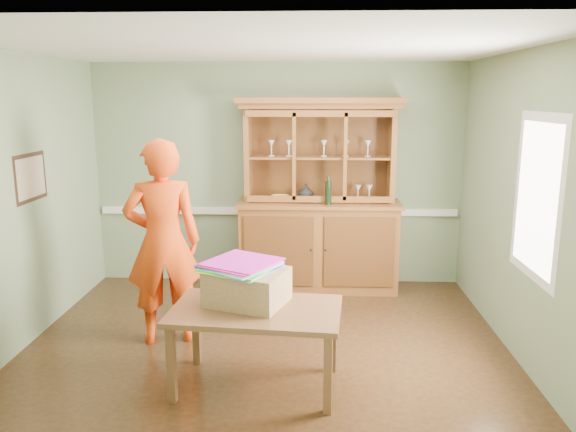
{
  "coord_description": "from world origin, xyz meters",
  "views": [
    {
      "loc": [
        0.41,
        -4.84,
        2.3
      ],
      "look_at": [
        0.19,
        0.4,
        1.18
      ],
      "focal_mm": 35.0,
      "sensor_mm": 36.0,
      "label": 1
    }
  ],
  "objects_px": {
    "dining_table": "(256,318)",
    "cardboard_box": "(247,287)",
    "china_hutch": "(319,224)",
    "person": "(163,242)"
  },
  "relations": [
    {
      "from": "cardboard_box",
      "to": "person",
      "type": "xyz_separation_m",
      "value": [
        -0.87,
        0.73,
        0.17
      ]
    },
    {
      "from": "dining_table",
      "to": "cardboard_box",
      "type": "bearing_deg",
      "value": 128.9
    },
    {
      "from": "china_hutch",
      "to": "cardboard_box",
      "type": "height_order",
      "value": "china_hutch"
    },
    {
      "from": "china_hutch",
      "to": "cardboard_box",
      "type": "bearing_deg",
      "value": -104.55
    },
    {
      "from": "china_hutch",
      "to": "dining_table",
      "type": "height_order",
      "value": "china_hutch"
    },
    {
      "from": "china_hutch",
      "to": "dining_table",
      "type": "xyz_separation_m",
      "value": [
        -0.52,
        -2.43,
        -0.21
      ]
    },
    {
      "from": "dining_table",
      "to": "cardboard_box",
      "type": "xyz_separation_m",
      "value": [
        -0.08,
        0.12,
        0.22
      ]
    },
    {
      "from": "china_hutch",
      "to": "person",
      "type": "xyz_separation_m",
      "value": [
        -1.47,
        -1.58,
        0.17
      ]
    },
    {
      "from": "dining_table",
      "to": "cardboard_box",
      "type": "relative_size",
      "value": 2.36
    },
    {
      "from": "china_hutch",
      "to": "cardboard_box",
      "type": "distance_m",
      "value": 2.39
    }
  ]
}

